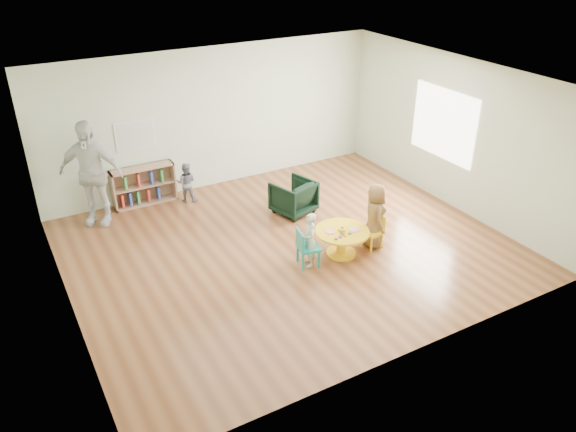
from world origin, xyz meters
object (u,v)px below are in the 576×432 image
object	(u,v)px
bookshelf	(143,185)
adult_caretaker	(91,173)
kid_chair_left	(306,247)
child_right	(375,216)
child_left	(310,240)
armchair	(293,197)
kid_chair_right	(373,230)
toddler	(186,183)
activity_table	(342,238)

from	to	relation	value
bookshelf	adult_caretaker	distance (m)	1.18
adult_caretaker	kid_chair_left	bearing A→B (deg)	-17.31
child_right	child_left	bearing A→B (deg)	107.26
bookshelf	armchair	world-z (taller)	bookshelf
armchair	kid_chair_right	bearing A→B (deg)	90.49
child_left	adult_caretaker	distance (m)	4.08
bookshelf	armchair	distance (m)	2.92
child_right	toddler	world-z (taller)	child_right
activity_table	bookshelf	world-z (taller)	bookshelf
activity_table	kid_chair_left	bearing A→B (deg)	178.94
bookshelf	adult_caretaker	xyz separation A→B (m)	(-0.96, -0.36, 0.60)
activity_table	child_left	size ratio (longest dim) A/B	0.98
child_right	adult_caretaker	world-z (taller)	adult_caretaker
activity_table	child_left	bearing A→B (deg)	-179.53
armchair	child_left	bearing A→B (deg)	51.40
activity_table	toddler	size ratio (longest dim) A/B	1.12
kid_chair_left	armchair	xyz separation A→B (m)	(0.74, 1.67, -0.02)
armchair	child_right	distance (m)	1.80
armchair	kid_chair_left	bearing A→B (deg)	49.51
kid_chair_left	bookshelf	bearing A→B (deg)	-143.55
kid_chair_right	armchair	size ratio (longest dim) A/B	0.84
activity_table	armchair	distance (m)	1.68
kid_chair_left	toddler	bearing A→B (deg)	-153.25
kid_chair_left	bookshelf	world-z (taller)	bookshelf
kid_chair_right	bookshelf	bearing A→B (deg)	29.36
armchair	adult_caretaker	world-z (taller)	adult_caretaker
kid_chair_right	child_right	bearing A→B (deg)	-48.67
toddler	child_right	bearing A→B (deg)	155.32
activity_table	armchair	xyz separation A→B (m)	(0.06, 1.68, 0.01)
activity_table	toddler	world-z (taller)	toddler
kid_chair_right	child_right	distance (m)	0.25
bookshelf	child_left	distance (m)	3.83
armchair	bookshelf	bearing A→B (deg)	-54.17
bookshelf	child_left	xyz separation A→B (m)	(1.64, -3.46, 0.09)
kid_chair_left	child_left	xyz separation A→B (m)	(0.06, -0.02, 0.12)
child_left	toddler	world-z (taller)	child_left
kid_chair_left	kid_chair_right	xyz separation A→B (m)	(1.27, -0.07, -0.02)
toddler	adult_caretaker	size ratio (longest dim) A/B	0.41
activity_table	kid_chair_right	world-z (taller)	kid_chair_right
kid_chair_right	bookshelf	world-z (taller)	bookshelf
toddler	adult_caretaker	distance (m)	1.80
bookshelf	child_left	bearing A→B (deg)	-64.71
activity_table	kid_chair_left	world-z (taller)	kid_chair_left
kid_chair_right	adult_caretaker	xyz separation A→B (m)	(-3.81, 3.16, 0.65)
kid_chair_left	toddler	size ratio (longest dim) A/B	0.79
child_left	kid_chair_left	bearing A→B (deg)	-88.67
kid_chair_right	bookshelf	size ratio (longest dim) A/B	0.49
armchair	toddler	xyz separation A→B (m)	(-1.56, 1.43, 0.08)
adult_caretaker	toddler	bearing A→B (deg)	33.61
child_left	child_right	xyz separation A→B (m)	(1.25, -0.01, 0.11)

